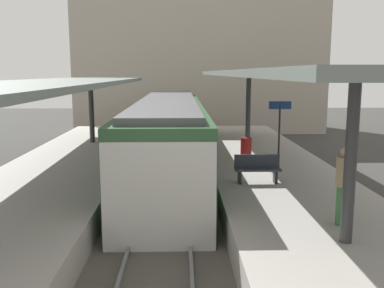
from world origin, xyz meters
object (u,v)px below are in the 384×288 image
at_px(platform_sign, 280,116).
at_px(litter_bin, 246,148).
at_px(commuter_train, 168,138).
at_px(platform_bench, 257,168).
at_px(passenger_near_bench, 344,185).

xyz_separation_m(platform_sign, litter_bin, (-1.42, -0.48, -1.22)).
bearing_deg(litter_bin, platform_sign, 18.74).
distance_m(commuter_train, platform_sign, 4.62).
relative_size(commuter_train, platform_bench, 10.78).
bearing_deg(passenger_near_bench, commuter_train, 117.02).
bearing_deg(litter_bin, passenger_near_bench, -82.71).
distance_m(platform_sign, passenger_near_bench, 8.15).
distance_m(commuter_train, passenger_near_bench, 8.99).
bearing_deg(commuter_train, platform_sign, 1.26).
xyz_separation_m(commuter_train, platform_sign, (4.53, 0.10, 0.90)).
bearing_deg(litter_bin, commuter_train, 172.98).
xyz_separation_m(commuter_train, passenger_near_bench, (4.08, -8.00, 0.19)).
relative_size(platform_bench, litter_bin, 1.75).
distance_m(platform_bench, passenger_near_bench, 3.92).
bearing_deg(platform_bench, litter_bin, 86.28).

